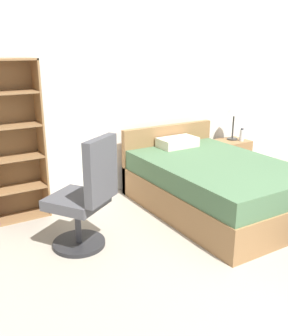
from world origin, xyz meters
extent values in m
cube|color=white|center=(0.00, 3.23, 1.30)|extent=(9.00, 0.06, 2.60)
cube|color=olive|center=(-1.26, 3.02, 0.86)|extent=(0.02, 0.28, 1.73)
cube|color=olive|center=(-1.70, 3.02, 0.01)|extent=(0.86, 0.27, 0.02)
cube|color=olive|center=(-1.70, 3.02, 0.36)|extent=(0.86, 0.27, 0.02)
cube|color=olive|center=(-1.70, 3.02, 0.70)|extent=(0.86, 0.27, 0.02)
cube|color=olive|center=(0.45, 2.05, 0.18)|extent=(1.38, 2.04, 0.36)
cube|color=#4C704C|center=(0.45, 2.05, 0.48)|extent=(1.35, 2.00, 0.24)
cube|color=olive|center=(0.45, 3.03, 0.42)|extent=(1.38, 0.08, 0.85)
cube|color=silver|center=(0.45, 2.82, 0.66)|extent=(0.50, 0.30, 0.12)
cylinder|color=#232326|center=(-1.23, 2.10, 0.02)|extent=(0.51, 0.51, 0.04)
cylinder|color=#333338|center=(-1.23, 2.10, 0.23)|extent=(0.06, 0.06, 0.37)
cube|color=#4C4C51|center=(-1.23, 2.10, 0.46)|extent=(0.67, 0.67, 0.10)
cube|color=#4C4C51|center=(-1.08, 1.86, 0.81)|extent=(0.41, 0.31, 0.58)
cube|color=olive|center=(1.52, 2.90, 0.27)|extent=(0.44, 0.38, 0.53)
sphere|color=tan|center=(1.52, 2.70, 0.37)|extent=(0.02, 0.02, 0.02)
cylinder|color=#333333|center=(1.54, 2.94, 0.54)|extent=(0.15, 0.15, 0.02)
cylinder|color=#333333|center=(1.54, 2.94, 0.72)|extent=(0.02, 0.02, 0.35)
cone|color=silver|center=(1.54, 2.94, 1.00)|extent=(0.22, 0.22, 0.20)
cylinder|color=silver|center=(1.59, 2.81, 0.61)|extent=(0.07, 0.07, 0.17)
cylinder|color=#2D2D33|center=(1.59, 2.81, 0.71)|extent=(0.04, 0.04, 0.02)
camera|label=1|loc=(-2.36, -0.99, 1.84)|focal=40.00mm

